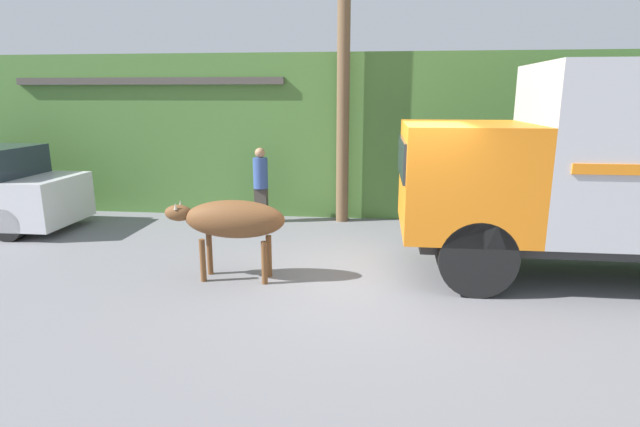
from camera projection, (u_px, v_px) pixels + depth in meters
ground_plane at (380, 282)px, 7.71m from camera, size 60.00×60.00×0.00m
hillside_embankment at (381, 130)px, 13.95m from camera, size 32.00×5.69×3.74m
building_backdrop at (174, 142)px, 13.06m from camera, size 6.40×2.70×3.21m
cargo_truck at (633, 165)px, 7.45m from camera, size 6.40×2.25×3.28m
brown_cow at (232, 220)px, 7.65m from camera, size 1.89×0.59×1.26m
pedestrian_on_hill at (261, 182)px, 11.15m from camera, size 0.35×0.35×1.69m
utility_pole at (343, 88)px, 10.79m from camera, size 0.90×0.28×5.72m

